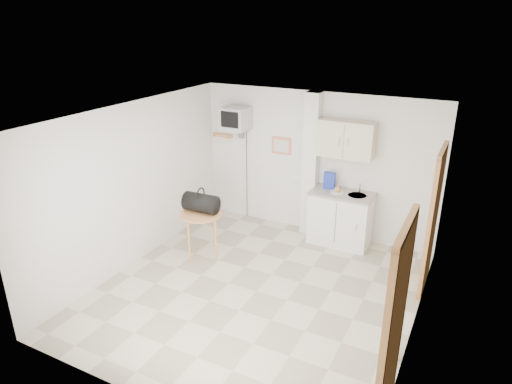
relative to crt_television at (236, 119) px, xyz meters
The scene contains 7 objects.
ground 3.15m from the crt_television, 54.36° to the right, with size 4.50×4.50×0.00m, color beige.
room_envelope 2.60m from the crt_television, 48.84° to the right, with size 4.24×4.54×2.55m.
kitchenette 2.32m from the crt_television, ahead, with size 1.03×0.58×2.10m.
crt_television is the anchor object (origin of this frame).
round_table 1.96m from the crt_television, 83.11° to the right, with size 0.67×0.67×0.74m.
duffel_bag 1.77m from the crt_television, 83.85° to the right, with size 0.56×0.32×0.41m.
water_bottle 4.63m from the crt_television, 37.05° to the right, with size 0.13×0.13×0.39m.
Camera 1 is at (2.50, -4.91, 3.67)m, focal length 32.00 mm.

